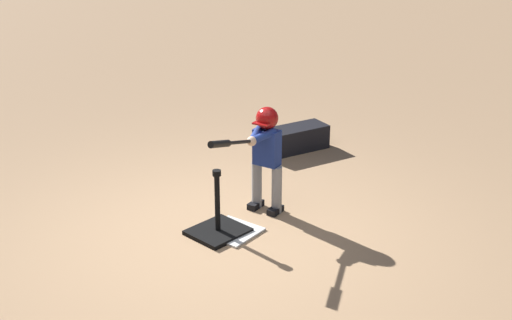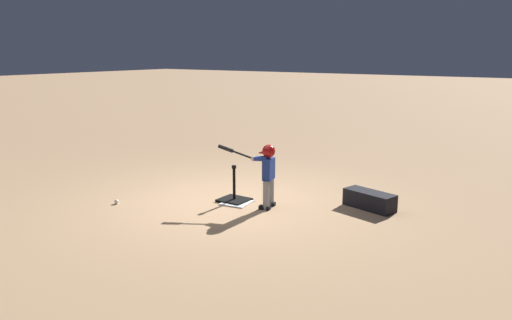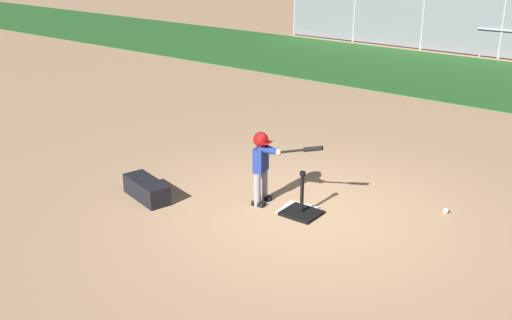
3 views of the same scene
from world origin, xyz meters
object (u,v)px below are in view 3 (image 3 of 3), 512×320
Objects in this scene: bleachers_left_center at (347,21)px; equipment_bag at (147,189)px; baseball at (446,211)px; batting_tee at (302,210)px; batter_child at (263,159)px.

bleachers_left_center is 4.35× the size of equipment_bag.
baseball is 4.14m from equipment_bag.
batting_tee is at bearing -141.57° from baseball.
batter_child is at bearing -178.31° from batting_tee.
equipment_bag is (-1.41, -0.88, -0.51)m from batter_child.
batting_tee is 0.85m from batter_child.
batting_tee is 0.17× the size of bleachers_left_center.
bleachers_left_center is at bearing 124.18° from equipment_bag.
batter_child reaches higher than bleachers_left_center.
batter_child reaches higher than batting_tee.
equipment_bag is (-2.03, -0.90, 0.07)m from batting_tee.
batting_tee is 0.74× the size of equipment_bag.
bleachers_left_center is at bearing 117.16° from batting_tee.
equipment_bag reaches higher than baseball.
bleachers_left_center is at bearing 115.09° from batter_child.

